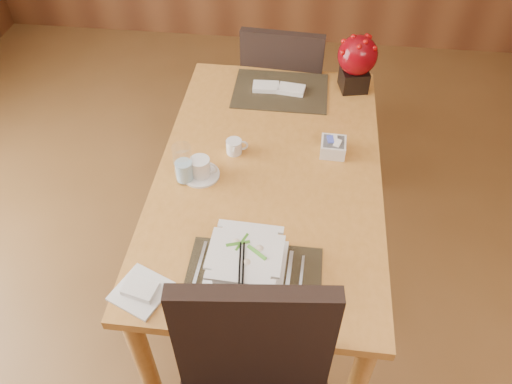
# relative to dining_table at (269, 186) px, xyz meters

# --- Properties ---
(dining_table) EXTENTS (0.90, 1.50, 0.75)m
(dining_table) POSITION_rel_dining_table_xyz_m (0.00, 0.00, 0.00)
(dining_table) COLOR #BF7F35
(dining_table) RESTS_ON ground
(placemat_near) EXTENTS (0.45, 0.33, 0.01)m
(placemat_near) POSITION_rel_dining_table_xyz_m (0.00, -0.55, 0.10)
(placemat_near) COLOR black
(placemat_near) RESTS_ON dining_table
(placemat_far) EXTENTS (0.45, 0.33, 0.01)m
(placemat_far) POSITION_rel_dining_table_xyz_m (0.00, 0.55, 0.10)
(placemat_far) COLOR black
(placemat_far) RESTS_ON dining_table
(soup_setting) EXTENTS (0.27, 0.27, 0.11)m
(soup_setting) POSITION_rel_dining_table_xyz_m (-0.03, -0.50, 0.15)
(soup_setting) COLOR silver
(soup_setting) RESTS_ON dining_table
(coffee_cup) EXTENTS (0.15, 0.15, 0.08)m
(coffee_cup) POSITION_rel_dining_table_xyz_m (-0.27, -0.07, 0.13)
(coffee_cup) COLOR silver
(coffee_cup) RESTS_ON dining_table
(water_glass) EXTENTS (0.08, 0.08, 0.17)m
(water_glass) POSITION_rel_dining_table_xyz_m (-0.32, -0.10, 0.18)
(water_glass) COLOR silver
(water_glass) RESTS_ON dining_table
(creamer_jug) EXTENTS (0.10, 0.10, 0.06)m
(creamer_jug) POSITION_rel_dining_table_xyz_m (-0.16, 0.09, 0.13)
(creamer_jug) COLOR silver
(creamer_jug) RESTS_ON dining_table
(sugar_caddy) EXTENTS (0.11, 0.11, 0.06)m
(sugar_caddy) POSITION_rel_dining_table_xyz_m (0.25, 0.13, 0.13)
(sugar_caddy) COLOR silver
(sugar_caddy) RESTS_ON dining_table
(berry_decor) EXTENTS (0.18, 0.18, 0.27)m
(berry_decor) POSITION_rel_dining_table_xyz_m (0.34, 0.62, 0.25)
(berry_decor) COLOR black
(berry_decor) RESTS_ON dining_table
(napkins_far) EXTENTS (0.25, 0.10, 0.02)m
(napkins_far) POSITION_rel_dining_table_xyz_m (-0.00, 0.55, 0.11)
(napkins_far) COLOR white
(napkins_far) RESTS_ON dining_table
(bread_plate) EXTENTS (0.21, 0.21, 0.01)m
(bread_plate) POSITION_rel_dining_table_xyz_m (-0.36, -0.63, 0.10)
(bread_plate) COLOR silver
(bread_plate) RESTS_ON dining_table
(far_chair) EXTENTS (0.47, 0.47, 0.94)m
(far_chair) POSITION_rel_dining_table_xyz_m (-0.01, 0.88, -0.12)
(far_chair) COLOR black
(far_chair) RESTS_ON ground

